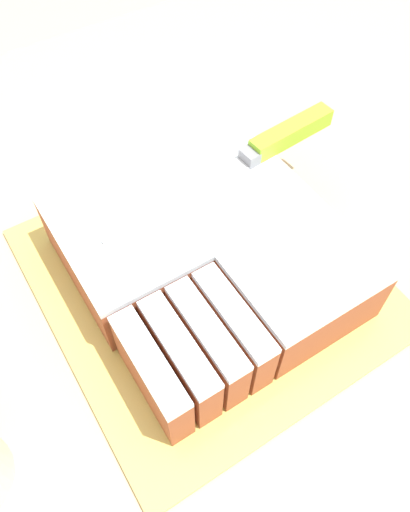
# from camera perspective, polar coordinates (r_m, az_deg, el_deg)

# --- Properties ---
(ground_plane) EXTENTS (8.00, 8.00, 0.00)m
(ground_plane) POSITION_cam_1_polar(r_m,az_deg,el_deg) (1.43, 0.69, -21.02)
(ground_plane) COLOR #9E9384
(countertop) EXTENTS (1.40, 1.10, 0.89)m
(countertop) POSITION_cam_1_polar(r_m,az_deg,el_deg) (1.00, 0.95, -14.71)
(countertop) COLOR tan
(countertop) RESTS_ON ground_plane
(cake_board) EXTENTS (0.36, 0.38, 0.01)m
(cake_board) POSITION_cam_1_polar(r_m,az_deg,el_deg) (0.59, 0.00, -2.40)
(cake_board) COLOR gold
(cake_board) RESTS_ON countertop
(cake) EXTENTS (0.27, 0.29, 0.08)m
(cake) POSITION_cam_1_polar(r_m,az_deg,el_deg) (0.55, 0.08, 0.40)
(cake) COLOR #994C2D
(cake) RESTS_ON cake_board
(knife) EXTENTS (0.32, 0.05, 0.02)m
(knife) POSITION_cam_1_polar(r_m,az_deg,el_deg) (0.60, 7.52, 12.54)
(knife) COLOR silver
(knife) RESTS_ON cake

